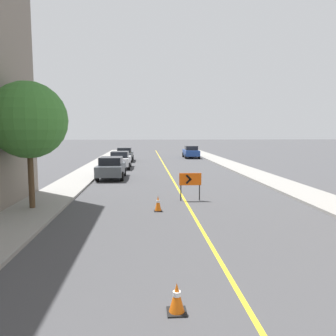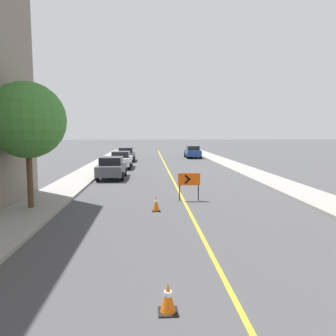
{
  "view_description": "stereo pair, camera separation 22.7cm",
  "coord_description": "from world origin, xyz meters",
  "px_view_note": "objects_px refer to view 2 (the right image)",
  "views": [
    {
      "loc": [
        -1.96,
        5.86,
        3.4
      ],
      "look_at": [
        -0.44,
        27.46,
        1.0
      ],
      "focal_mm": 35.0,
      "sensor_mm": 36.0,
      "label": 1
    },
    {
      "loc": [
        -1.73,
        5.84,
        3.4
      ],
      "look_at": [
        -0.44,
        27.46,
        1.0
      ],
      "focal_mm": 35.0,
      "sensor_mm": 36.0,
      "label": 2
    }
  ],
  "objects_px": {
    "arrow_barricade_primary": "(189,181)",
    "parked_car_opposite_side": "(193,152)",
    "traffic_cone_third": "(156,203)",
    "parked_car_curb_mid": "(121,160)",
    "street_tree_left_near": "(27,120)",
    "traffic_cone_second": "(168,298)",
    "parked_car_curb_near": "(112,168)",
    "parked_car_curb_far": "(126,154)"
  },
  "relations": [
    {
      "from": "arrow_barricade_primary",
      "to": "parked_car_opposite_side",
      "type": "bearing_deg",
      "value": 82.68
    },
    {
      "from": "traffic_cone_third",
      "to": "arrow_barricade_primary",
      "type": "distance_m",
      "value": 2.75
    },
    {
      "from": "parked_car_curb_mid",
      "to": "parked_car_opposite_side",
      "type": "bearing_deg",
      "value": 55.87
    },
    {
      "from": "street_tree_left_near",
      "to": "arrow_barricade_primary",
      "type": "bearing_deg",
      "value": 12.44
    },
    {
      "from": "traffic_cone_second",
      "to": "parked_car_curb_near",
      "type": "distance_m",
      "value": 18.4
    },
    {
      "from": "arrow_barricade_primary",
      "to": "parked_car_curb_near",
      "type": "height_order",
      "value": "parked_car_curb_near"
    },
    {
      "from": "parked_car_curb_near",
      "to": "parked_car_opposite_side",
      "type": "relative_size",
      "value": 1.0
    },
    {
      "from": "parked_car_curb_mid",
      "to": "parked_car_curb_far",
      "type": "distance_m",
      "value": 7.42
    },
    {
      "from": "parked_car_curb_mid",
      "to": "parked_car_curb_far",
      "type": "height_order",
      "value": "same"
    },
    {
      "from": "street_tree_left_near",
      "to": "parked_car_curb_near",
      "type": "bearing_deg",
      "value": 75.87
    },
    {
      "from": "parked_car_opposite_side",
      "to": "traffic_cone_second",
      "type": "bearing_deg",
      "value": -97.77
    },
    {
      "from": "traffic_cone_third",
      "to": "parked_car_curb_far",
      "type": "bearing_deg",
      "value": 96.77
    },
    {
      "from": "traffic_cone_second",
      "to": "street_tree_left_near",
      "type": "distance_m",
      "value": 10.71
    },
    {
      "from": "traffic_cone_third",
      "to": "parked_car_curb_mid",
      "type": "distance_m",
      "value": 17.19
    },
    {
      "from": "parked_car_curb_far",
      "to": "arrow_barricade_primary",
      "type": "bearing_deg",
      "value": -77.85
    },
    {
      "from": "traffic_cone_third",
      "to": "parked_car_curb_mid",
      "type": "bearing_deg",
      "value": 99.6
    },
    {
      "from": "traffic_cone_third",
      "to": "parked_car_curb_near",
      "type": "height_order",
      "value": "parked_car_curb_near"
    },
    {
      "from": "traffic_cone_second",
      "to": "street_tree_left_near",
      "type": "xyz_separation_m",
      "value": [
        -5.47,
        8.48,
        3.59
      ]
    },
    {
      "from": "arrow_barricade_primary",
      "to": "parked_car_curb_near",
      "type": "xyz_separation_m",
      "value": [
        -4.68,
        8.09,
        -0.2
      ]
    },
    {
      "from": "parked_car_curb_near",
      "to": "street_tree_left_near",
      "type": "xyz_separation_m",
      "value": [
        -2.43,
        -9.66,
        3.08
      ]
    },
    {
      "from": "traffic_cone_second",
      "to": "parked_car_curb_far",
      "type": "relative_size",
      "value": 0.14
    },
    {
      "from": "parked_car_curb_far",
      "to": "parked_car_opposite_side",
      "type": "bearing_deg",
      "value": 27.8
    },
    {
      "from": "parked_car_curb_near",
      "to": "traffic_cone_third",
      "type": "bearing_deg",
      "value": -72.53
    },
    {
      "from": "traffic_cone_second",
      "to": "parked_car_opposite_side",
      "type": "xyz_separation_m",
      "value": [
        5.43,
        36.64,
        0.51
      ]
    },
    {
      "from": "parked_car_curb_mid",
      "to": "arrow_barricade_primary",
      "type": "bearing_deg",
      "value": -71.74
    },
    {
      "from": "traffic_cone_second",
      "to": "parked_car_curb_far",
      "type": "bearing_deg",
      "value": 95.17
    },
    {
      "from": "traffic_cone_third",
      "to": "parked_car_opposite_side",
      "type": "height_order",
      "value": "parked_car_opposite_side"
    },
    {
      "from": "traffic_cone_second",
      "to": "arrow_barricade_primary",
      "type": "distance_m",
      "value": 10.21
    },
    {
      "from": "traffic_cone_third",
      "to": "parked_car_curb_far",
      "type": "relative_size",
      "value": 0.16
    },
    {
      "from": "traffic_cone_second",
      "to": "traffic_cone_third",
      "type": "relative_size",
      "value": 0.86
    },
    {
      "from": "arrow_barricade_primary",
      "to": "parked_car_curb_mid",
      "type": "bearing_deg",
      "value": 107.78
    },
    {
      "from": "parked_car_curb_far",
      "to": "parked_car_opposite_side",
      "type": "relative_size",
      "value": 1.0
    },
    {
      "from": "parked_car_curb_far",
      "to": "parked_car_curb_mid",
      "type": "bearing_deg",
      "value": -89.22
    },
    {
      "from": "parked_car_curb_mid",
      "to": "traffic_cone_second",
      "type": "bearing_deg",
      "value": -82.1
    },
    {
      "from": "traffic_cone_second",
      "to": "traffic_cone_third",
      "type": "bearing_deg",
      "value": 90.23
    },
    {
      "from": "street_tree_left_near",
      "to": "traffic_cone_third",
      "type": "bearing_deg",
      "value": -5.36
    },
    {
      "from": "arrow_barricade_primary",
      "to": "parked_car_opposite_side",
      "type": "xyz_separation_m",
      "value": [
        3.79,
        26.59,
        -0.2
      ]
    },
    {
      "from": "parked_car_curb_far",
      "to": "street_tree_left_near",
      "type": "distance_m",
      "value": 24.18
    },
    {
      "from": "arrow_barricade_primary",
      "to": "parked_car_curb_mid",
      "type": "height_order",
      "value": "parked_car_curb_mid"
    },
    {
      "from": "parked_car_curb_near",
      "to": "parked_car_opposite_side",
      "type": "xyz_separation_m",
      "value": [
        8.47,
        18.49,
        0.0
      ]
    },
    {
      "from": "street_tree_left_near",
      "to": "traffic_cone_second",
      "type": "bearing_deg",
      "value": -57.19
    },
    {
      "from": "parked_car_opposite_side",
      "to": "parked_car_curb_mid",
      "type": "bearing_deg",
      "value": -124.74
    }
  ]
}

